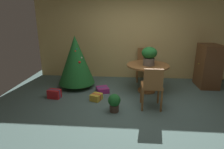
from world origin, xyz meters
TOP-DOWN VIEW (x-y plane):
  - ground_plane at (0.00, 0.00)m, footprint 6.60×6.60m
  - back_wall_panel at (0.00, 2.20)m, footprint 6.00×0.10m
  - round_dining_table at (0.37, 0.99)m, footprint 1.07×1.07m
  - flower_vase at (0.38, 0.92)m, footprint 0.38×0.38m
  - wooden_chair_near at (0.37, 0.01)m, footprint 0.43×0.45m
  - wooden_chair_far at (0.37, 1.92)m, footprint 0.48×0.41m
  - holiday_tree at (-1.55, 1.17)m, footprint 0.99×0.99m
  - gift_box_red at (-1.91, 0.38)m, footprint 0.32×0.23m
  - gift_box_purple at (-0.79, 0.85)m, footprint 0.39×0.40m
  - gift_box_gold at (-0.87, 0.34)m, footprint 0.30×0.32m
  - wooden_cabinet at (2.07, 1.51)m, footprint 0.53×0.71m
  - potted_plant at (-0.41, -0.18)m, footprint 0.26×0.26m

SIDE VIEW (x-z plane):
  - ground_plane at x=0.00m, z-range 0.00..0.00m
  - gift_box_purple at x=-0.79m, z-range 0.00..0.13m
  - gift_box_gold at x=-0.87m, z-range 0.00..0.15m
  - gift_box_red at x=-1.91m, z-range 0.00..0.21m
  - potted_plant at x=-0.41m, z-range 0.02..0.40m
  - wooden_chair_near at x=0.37m, z-range 0.07..0.99m
  - round_dining_table at x=0.37m, z-range 0.17..0.90m
  - wooden_chair_far at x=0.37m, z-range 0.08..1.06m
  - wooden_cabinet at x=2.07m, z-range 0.00..1.18m
  - holiday_tree at x=-1.55m, z-range 0.06..1.49m
  - flower_vase at x=0.38m, z-range 0.76..1.22m
  - back_wall_panel at x=0.00m, z-range 0.00..2.60m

